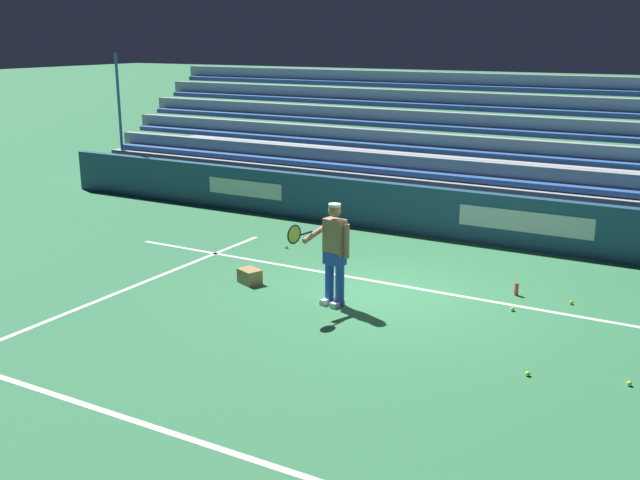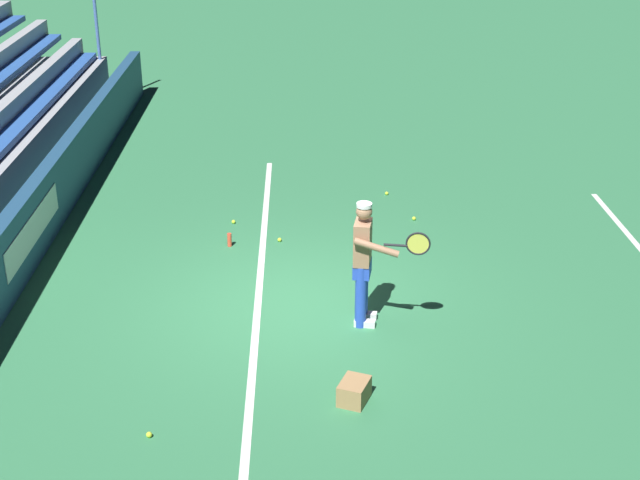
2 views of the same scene
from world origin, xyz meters
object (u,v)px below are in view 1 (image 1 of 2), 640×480
object	(u,v)px
tennis_ball_near_player	(528,374)
ball_box_cardboard	(250,276)
tennis_ball_stray_back	(513,309)
water_bottle	(516,289)
tennis_player	(333,253)
tennis_ball_toward_net	(629,384)
tennis_ball_far_right	(571,303)
tennis_ball_midcourt	(286,247)

from	to	relation	value
tennis_ball_near_player	ball_box_cardboard	bearing A→B (deg)	-14.07
ball_box_cardboard	tennis_ball_stray_back	xyz separation A→B (m)	(-4.53, -0.93, -0.10)
tennis_ball_near_player	water_bottle	bearing A→B (deg)	-71.99
tennis_player	tennis_ball_toward_net	size ratio (longest dim) A/B	25.98
tennis_ball_toward_net	tennis_player	bearing A→B (deg)	-9.12
tennis_ball_far_right	water_bottle	distance (m)	0.93
tennis_player	tennis_ball_stray_back	bearing A→B (deg)	-156.53
tennis_ball_far_right	tennis_ball_toward_net	distance (m)	3.00
ball_box_cardboard	water_bottle	bearing A→B (deg)	-158.44
tennis_player	tennis_ball_stray_back	distance (m)	3.05
water_bottle	ball_box_cardboard	bearing A→B (deg)	21.56
ball_box_cardboard	tennis_ball_toward_net	bearing A→B (deg)	171.42
tennis_ball_far_right	tennis_ball_stray_back	distance (m)	1.10
water_bottle	tennis_ball_far_right	bearing A→B (deg)	179.93
tennis_player	tennis_ball_far_right	world-z (taller)	tennis_player
ball_box_cardboard	tennis_ball_midcourt	bearing A→B (deg)	-74.28
tennis_ball_far_right	water_bottle	xyz separation A→B (m)	(0.93, -0.00, 0.08)
tennis_ball_midcourt	ball_box_cardboard	bearing A→B (deg)	105.72
tennis_ball_near_player	water_bottle	xyz separation A→B (m)	(1.00, -3.07, 0.08)
tennis_ball_near_player	tennis_ball_toward_net	world-z (taller)	same
tennis_player	tennis_ball_midcourt	xyz separation A→B (m)	(2.48, -2.49, -0.86)
tennis_player	tennis_ball_near_player	world-z (taller)	tennis_player
tennis_ball_near_player	tennis_ball_far_right	distance (m)	3.07
ball_box_cardboard	tennis_ball_toward_net	size ratio (longest dim) A/B	6.06
tennis_ball_stray_back	water_bottle	world-z (taller)	water_bottle
tennis_ball_stray_back	tennis_ball_toward_net	bearing A→B (deg)	136.72
tennis_ball_near_player	tennis_player	bearing A→B (deg)	-17.53
tennis_ball_stray_back	water_bottle	size ratio (longest dim) A/B	0.30
tennis_ball_stray_back	water_bottle	bearing A→B (deg)	-78.66
ball_box_cardboard	tennis_ball_midcourt	distance (m)	2.35
ball_box_cardboard	tennis_ball_far_right	xyz separation A→B (m)	(-5.30, -1.73, -0.10)
tennis_ball_toward_net	tennis_ball_midcourt	bearing A→B (deg)	-24.25
tennis_ball_toward_net	tennis_ball_far_right	bearing A→B (deg)	-64.82
tennis_ball_far_right	tennis_ball_near_player	bearing A→B (deg)	91.35
tennis_ball_toward_net	tennis_ball_stray_back	distance (m)	2.81
tennis_ball_stray_back	water_bottle	xyz separation A→B (m)	(0.16, -0.79, 0.08)
tennis_ball_near_player	tennis_ball_midcourt	bearing A→B (deg)	-30.96
tennis_ball_midcourt	tennis_ball_far_right	world-z (taller)	same
tennis_ball_toward_net	water_bottle	world-z (taller)	water_bottle
tennis_player	ball_box_cardboard	xyz separation A→B (m)	(1.84, -0.23, -0.76)
water_bottle	tennis_ball_near_player	bearing A→B (deg)	108.01
tennis_ball_toward_net	tennis_ball_stray_back	xyz separation A→B (m)	(2.05, -1.93, 0.00)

